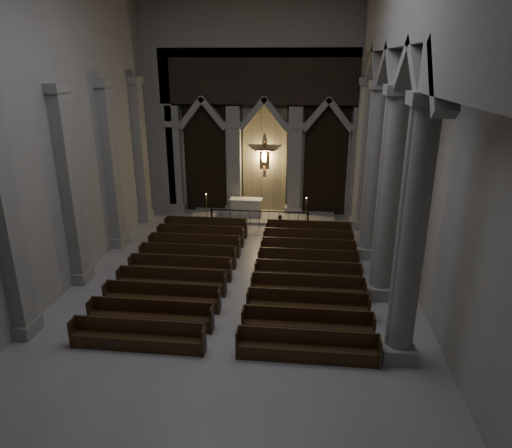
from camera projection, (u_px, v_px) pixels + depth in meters
The scene contains 11 objects.
room at pixel (232, 99), 14.66m from camera, with size 24.00×24.10×12.00m.
sanctuary_wall at pixel (265, 102), 25.79m from camera, with size 14.00×0.77×12.00m.
right_arcade at pixel (400, 91), 15.26m from camera, with size 1.00×24.00×12.00m.
left_pilasters at pixel (93, 180), 19.87m from camera, with size 0.60×13.00×8.03m.
sanctuary_step at pixel (262, 217), 27.10m from camera, with size 8.50×2.60×0.15m, color gray.
altar at pixel (246, 207), 27.13m from camera, with size 1.92×0.77×0.98m.
altar_rail at pixel (259, 216), 25.17m from camera, with size 5.44×0.09×1.07m.
candle_stand_left at pixel (207, 213), 26.60m from camera, with size 0.27×0.27×1.61m.
candle_stand_right at pixel (306, 217), 25.96m from camera, with size 0.27×0.27×1.59m.
pews at pixel (243, 274), 19.18m from camera, with size 9.80×10.77×0.98m.
worshipper at pixel (280, 226), 23.98m from camera, with size 0.44×0.29×1.21m, color black.
Camera 1 is at (2.45, -14.98, 8.71)m, focal length 32.00 mm.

